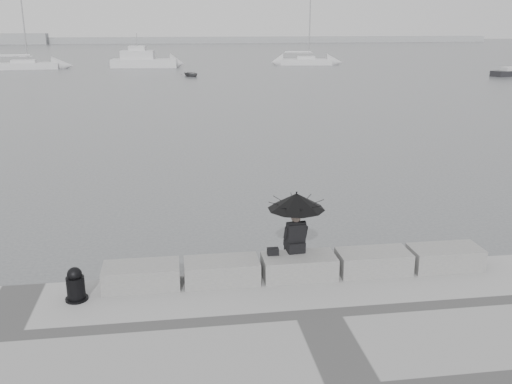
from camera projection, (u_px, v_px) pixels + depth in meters
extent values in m
plane|color=#4C4F51|center=(294.00, 288.00, 13.14)|extent=(360.00, 360.00, 0.00)
cube|color=slate|center=(141.00, 276.00, 12.03)|extent=(1.60, 0.80, 0.50)
cube|color=slate|center=(222.00, 271.00, 12.27)|extent=(1.60, 0.80, 0.50)
cube|color=slate|center=(299.00, 266.00, 12.50)|extent=(1.60, 0.80, 0.50)
cube|color=slate|center=(373.00, 262.00, 12.74)|extent=(1.60, 0.80, 0.50)
cube|color=slate|center=(445.00, 258.00, 12.97)|extent=(1.60, 0.80, 0.50)
sphere|color=#726056|center=(296.00, 218.00, 12.47)|extent=(0.21, 0.21, 0.21)
cylinder|color=black|center=(296.00, 215.00, 12.44)|extent=(0.02, 0.02, 1.00)
cone|color=black|center=(296.00, 201.00, 12.35)|extent=(1.26, 1.26, 0.36)
sphere|color=black|center=(297.00, 192.00, 12.29)|extent=(0.04, 0.04, 0.04)
cube|color=black|center=(273.00, 251.00, 12.46)|extent=(0.25, 0.14, 0.16)
cylinder|color=black|center=(77.00, 299.00, 11.52)|extent=(0.45, 0.45, 0.06)
cylinder|color=black|center=(76.00, 289.00, 11.45)|extent=(0.36, 0.36, 0.51)
sphere|color=black|center=(74.00, 274.00, 11.36)|extent=(0.29, 0.29, 0.29)
cube|color=gray|center=(179.00, 40.00, 159.80)|extent=(180.00, 6.00, 1.60)
cube|color=silver|center=(24.00, 66.00, 72.90)|extent=(8.62, 3.18, 0.90)
cube|color=silver|center=(24.00, 62.00, 72.73)|extent=(3.09, 1.87, 0.50)
cylinder|color=#98989B|center=(18.00, 14.00, 71.05)|extent=(0.16, 0.16, 12.00)
cylinder|color=#98989B|center=(23.00, 56.00, 72.54)|extent=(4.73, 0.54, 0.10)
cube|color=silver|center=(306.00, 62.00, 80.36)|extent=(7.43, 3.34, 0.90)
cube|color=silver|center=(306.00, 58.00, 80.18)|extent=(2.70, 1.92, 0.50)
cylinder|color=#98989B|center=(307.00, 14.00, 78.50)|extent=(0.16, 0.16, 12.00)
cylinder|color=#98989B|center=(306.00, 53.00, 80.00)|extent=(4.01, 0.64, 0.10)
cube|color=silver|center=(145.00, 64.00, 75.74)|extent=(8.84, 3.64, 1.20)
cube|color=silver|center=(144.00, 55.00, 75.42)|extent=(4.50, 2.61, 1.20)
cube|color=silver|center=(144.00, 48.00, 75.16)|extent=(2.30, 1.80, 0.60)
cylinder|color=#98989B|center=(143.00, 39.00, 74.85)|extent=(0.08, 0.08, 1.60)
imported|color=slate|center=(191.00, 74.00, 63.46)|extent=(3.05, 2.07, 0.48)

